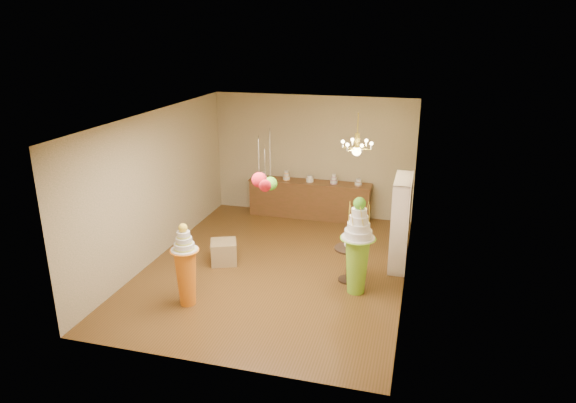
% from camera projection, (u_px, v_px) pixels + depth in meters
% --- Properties ---
extents(floor, '(6.50, 6.50, 0.00)m').
position_uv_depth(floor, '(276.00, 267.00, 10.23)').
color(floor, '#513416').
rests_on(floor, ground).
extents(ceiling, '(6.50, 6.50, 0.00)m').
position_uv_depth(ceiling, '(275.00, 117.00, 9.27)').
color(ceiling, white).
rests_on(ceiling, ground).
extents(wall_back, '(5.00, 0.04, 3.00)m').
position_uv_depth(wall_back, '(313.00, 156.00, 12.72)').
color(wall_back, tan).
rests_on(wall_back, ground).
extents(wall_front, '(5.00, 0.04, 3.00)m').
position_uv_depth(wall_front, '(206.00, 269.00, 6.78)').
color(wall_front, tan).
rests_on(wall_front, ground).
extents(wall_left, '(0.04, 6.50, 3.00)m').
position_uv_depth(wall_left, '(157.00, 185.00, 10.37)').
color(wall_left, tan).
rests_on(wall_left, ground).
extents(wall_right, '(0.04, 6.50, 3.00)m').
position_uv_depth(wall_right, '(410.00, 207.00, 9.13)').
color(wall_right, tan).
rests_on(wall_right, ground).
extents(pedestal_green, '(0.61, 0.61, 1.80)m').
position_uv_depth(pedestal_green, '(357.00, 253.00, 9.02)').
color(pedestal_green, '#74B026').
rests_on(pedestal_green, floor).
extents(pedestal_orange, '(0.52, 0.52, 1.48)m').
position_uv_depth(pedestal_orange, '(186.00, 271.00, 8.67)').
color(pedestal_orange, orange).
rests_on(pedestal_orange, floor).
extents(burlap_riser, '(0.66, 0.66, 0.46)m').
position_uv_depth(burlap_riser, '(224.00, 252.00, 10.35)').
color(burlap_riser, olive).
rests_on(burlap_riser, floor).
extents(sideboard, '(3.04, 0.54, 1.16)m').
position_uv_depth(sideboard, '(310.00, 199.00, 12.80)').
color(sideboard, '#56351B').
rests_on(sideboard, floor).
extents(shelving_unit, '(0.33, 1.20, 1.80)m').
position_uv_depth(shelving_unit, '(401.00, 222.00, 10.10)').
color(shelving_unit, white).
rests_on(shelving_unit, floor).
extents(round_table, '(0.57, 0.57, 0.68)m').
position_uv_depth(round_table, '(348.00, 259.00, 9.54)').
color(round_table, black).
rests_on(round_table, floor).
extents(vase, '(0.22, 0.22, 0.18)m').
position_uv_depth(vase, '(349.00, 243.00, 9.43)').
color(vase, white).
rests_on(vase, round_table).
extents(pom_red_left, '(0.24, 0.24, 0.81)m').
position_uv_depth(pom_red_left, '(259.00, 180.00, 7.87)').
color(pom_red_left, '#403A2E').
rests_on(pom_red_left, ceiling).
extents(pom_green_mid, '(0.23, 0.23, 1.05)m').
position_uv_depth(pom_green_mid, '(270.00, 183.00, 8.53)').
color(pom_green_mid, '#403A2E').
rests_on(pom_green_mid, ceiling).
extents(pom_red_right, '(0.17, 0.17, 0.66)m').
position_uv_depth(pom_red_right, '(265.00, 186.00, 7.18)').
color(pom_red_right, '#403A2E').
rests_on(pom_red_right, ceiling).
extents(chandelier, '(0.67, 0.67, 0.85)m').
position_uv_depth(chandelier, '(357.00, 149.00, 9.94)').
color(chandelier, '#DDC94E').
rests_on(chandelier, ceiling).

